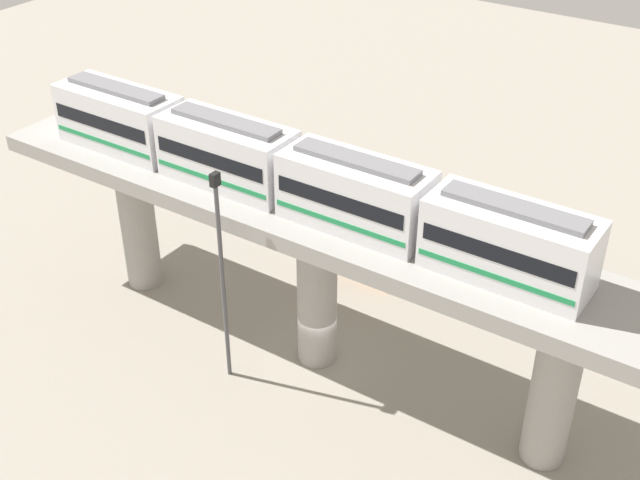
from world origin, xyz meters
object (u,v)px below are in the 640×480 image
(tree_near_viaduct, at_px, (480,218))
(parked_car_black, at_px, (584,301))
(train, at_px, (288,172))
(parked_car_orange, at_px, (366,262))
(signal_post, at_px, (222,271))
(parked_car_blue, at_px, (279,198))

(tree_near_viaduct, bearing_deg, parked_car_black, -100.34)
(train, distance_m, tree_near_viaduct, 14.60)
(parked_car_orange, xyz_separation_m, parked_car_black, (3.30, -11.48, 0.00))
(train, height_order, parked_car_black, train)
(train, bearing_deg, signal_post, 159.05)
(train, bearing_deg, parked_car_blue, 38.93)
(train, xyz_separation_m, signal_post, (-3.40, 1.30, -3.87))
(train, relative_size, parked_car_blue, 6.10)
(parked_car_black, bearing_deg, parked_car_orange, 97.32)
(parked_car_black, relative_size, parked_car_blue, 0.98)
(parked_car_orange, height_order, parked_car_blue, same)
(parked_car_black, bearing_deg, tree_near_viaduct, 70.96)
(parked_car_black, relative_size, tree_near_viaduct, 0.96)
(train, relative_size, signal_post, 2.51)
(parked_car_orange, distance_m, parked_car_blue, 9.11)
(train, relative_size, tree_near_viaduct, 5.98)
(parked_car_black, xyz_separation_m, parked_car_blue, (-0.03, 19.98, 0.00))
(parked_car_orange, bearing_deg, parked_car_black, -70.32)
(parked_car_blue, bearing_deg, signal_post, -139.10)
(parked_car_blue, xyz_separation_m, signal_post, (-14.22, -7.44, 5.26))
(parked_car_black, height_order, tree_near_viaduct, tree_near_viaduct)
(parked_car_black, distance_m, signal_post, 19.70)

